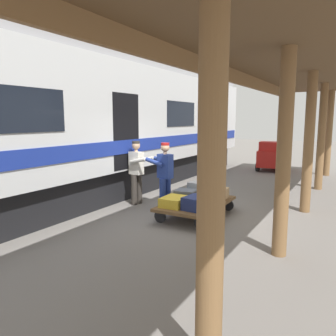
# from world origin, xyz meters

# --- Properties ---
(ground_plane) EXTENTS (60.00, 60.00, 0.00)m
(ground_plane) POSITION_xyz_m (0.00, 0.00, 0.00)
(ground_plane) COLOR slate
(platform_canopy) EXTENTS (3.20, 16.04, 3.56)m
(platform_canopy) POSITION_xyz_m (-2.18, 0.00, 3.26)
(platform_canopy) COLOR brown
(platform_canopy) RESTS_ON ground_plane
(train_car) EXTENTS (3.02, 17.90, 4.00)m
(train_car) POSITION_xyz_m (3.59, -0.00, 2.06)
(train_car) COLOR silver
(train_car) RESTS_ON ground_plane
(luggage_cart) EXTENTS (1.25, 2.11, 0.35)m
(luggage_cart) POSITION_xyz_m (-0.07, 0.19, 0.30)
(luggage_cart) COLOR brown
(luggage_cart) RESTS_ON ground_plane
(suitcase_tan_vintage) EXTENTS (0.54, 0.52, 0.25)m
(suitcase_tan_vintage) POSITION_xyz_m (-0.34, -0.39, 0.47)
(suitcase_tan_vintage) COLOR tan
(suitcase_tan_vintage) RESTS_ON luggage_cart
(suitcase_cream_canvas) EXTENTS (0.43, 0.65, 0.19)m
(suitcase_cream_canvas) POSITION_xyz_m (-0.34, 0.19, 0.44)
(suitcase_cream_canvas) COLOR beige
(suitcase_cream_canvas) RESTS_ON luggage_cart
(suitcase_teal_softside) EXTENTS (0.42, 0.56, 0.17)m
(suitcase_teal_softside) POSITION_xyz_m (0.21, -0.39, 0.43)
(suitcase_teal_softside) COLOR #1E666B
(suitcase_teal_softside) RESTS_ON luggage_cart
(suitcase_yellow_case) EXTENTS (0.53, 0.65, 0.21)m
(suitcase_yellow_case) POSITION_xyz_m (0.21, 0.77, 0.45)
(suitcase_yellow_case) COLOR gold
(suitcase_yellow_case) RESTS_ON luggage_cart
(suitcase_navy_fabric) EXTENTS (0.51, 0.60, 0.28)m
(suitcase_navy_fabric) POSITION_xyz_m (-0.34, 0.77, 0.49)
(suitcase_navy_fabric) COLOR navy
(suitcase_navy_fabric) RESTS_ON luggage_cart
(suitcase_slate_roller) EXTENTS (0.54, 0.52, 0.26)m
(suitcase_slate_roller) POSITION_xyz_m (0.21, 0.19, 0.48)
(suitcase_slate_roller) COLOR #4C515B
(suitcase_slate_roller) RESTS_ON luggage_cart
(suitcase_gray_aluminum) EXTENTS (0.40, 0.41, 0.19)m
(suitcase_gray_aluminum) POSITION_xyz_m (0.18, -0.38, 0.61)
(suitcase_gray_aluminum) COLOR #9EA0A5
(suitcase_gray_aluminum) RESTS_ON suitcase_teal_softside
(porter_in_overalls) EXTENTS (0.70, 0.49, 1.70)m
(porter_in_overalls) POSITION_xyz_m (0.87, 0.08, 0.93)
(porter_in_overalls) COLOR navy
(porter_in_overalls) RESTS_ON ground_plane
(porter_by_door) EXTENTS (0.70, 0.49, 1.70)m
(porter_by_door) POSITION_xyz_m (1.80, -0.04, 0.93)
(porter_by_door) COLOR #332D28
(porter_by_door) RESTS_ON ground_plane
(baggage_tug) EXTENTS (1.28, 1.81, 1.30)m
(baggage_tug) POSITION_xyz_m (0.01, -7.82, 0.63)
(baggage_tug) COLOR #B21E19
(baggage_tug) RESTS_ON ground_plane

